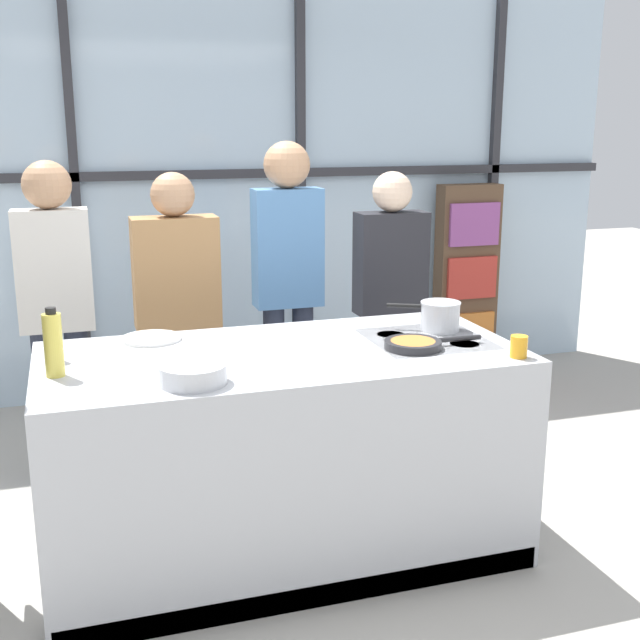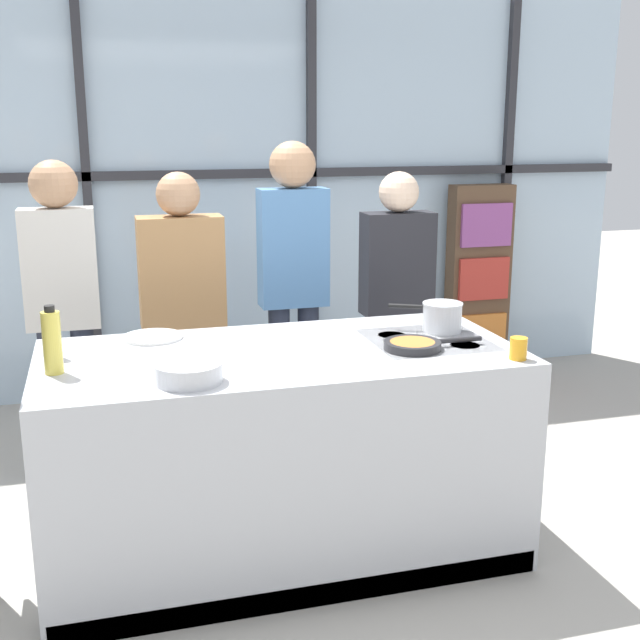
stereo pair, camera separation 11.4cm
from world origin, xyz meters
name	(u,v)px [view 1 (the left image)]	position (x,y,z in m)	size (l,w,h in m)	color
ground_plane	(284,549)	(0.00, 0.00, 0.00)	(18.00, 18.00, 0.00)	#ADA89E
back_window_wall	(192,194)	(0.00, 2.38, 1.40)	(6.40, 0.10, 2.80)	silver
bookshelf	(466,279)	(2.04, 2.20, 0.72)	(0.48, 0.19, 1.44)	brown
demo_island	(283,453)	(0.00, 0.00, 0.47)	(2.04, 0.96, 0.94)	#B7BABF
spectator_far_left	(56,300)	(-0.92, 1.01, 1.01)	(0.37, 0.24, 1.71)	#232838
spectator_center_left	(178,308)	(-0.31, 1.01, 0.93)	(0.45, 0.23, 1.64)	#47382D
spectator_center_right	(288,276)	(0.31, 1.01, 1.06)	(0.37, 0.25, 1.79)	#232838
spectator_far_right	(390,293)	(0.92, 1.01, 0.93)	(0.41, 0.23, 1.62)	black
frying_pan	(415,344)	(0.56, -0.12, 0.96)	(0.45, 0.25, 0.04)	#232326
saucepan	(440,315)	(0.80, 0.13, 1.01)	(0.32, 0.22, 0.14)	silver
white_plate	(151,338)	(-0.51, 0.36, 0.94)	(0.27, 0.27, 0.01)	white
mixing_bowl	(193,373)	(-0.43, -0.32, 0.98)	(0.26, 0.26, 0.08)	silver
oil_bottle	(53,344)	(-0.92, -0.06, 1.06)	(0.07, 0.07, 0.27)	#E0CC4C
pepper_grinder	(52,339)	(-0.93, 0.17, 1.03)	(0.05, 0.05, 0.20)	#332319
juice_glass_near	(519,347)	(0.92, -0.38, 0.98)	(0.07, 0.07, 0.09)	orange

